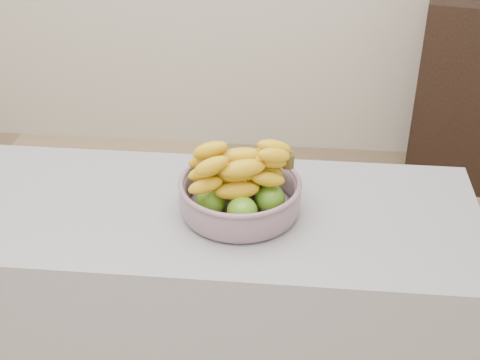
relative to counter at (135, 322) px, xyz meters
name	(u,v)px	position (x,y,z in m)	size (l,w,h in m)	color
counter	(135,322)	(0.00, 0.00, 0.00)	(2.00, 0.60, 0.90)	gray
cabinet	(471,91)	(1.38, 1.80, 0.05)	(0.56, 0.44, 1.00)	black
fruit_bowl	(240,191)	(0.34, 0.00, 0.52)	(0.34, 0.34, 0.20)	#8A92A5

